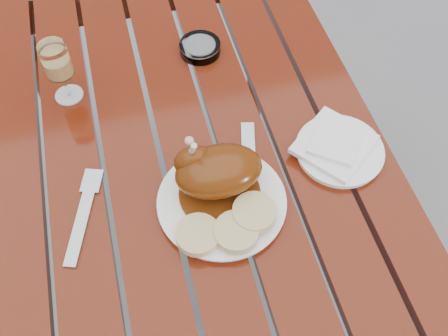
# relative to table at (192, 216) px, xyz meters

# --- Properties ---
(ground) EXTENTS (60.00, 60.00, 0.00)m
(ground) POSITION_rel_table_xyz_m (0.00, 0.00, -0.38)
(ground) COLOR slate
(ground) RESTS_ON ground
(table) EXTENTS (0.80, 1.20, 0.75)m
(table) POSITION_rel_table_xyz_m (0.00, 0.00, 0.00)
(table) COLOR maroon
(table) RESTS_ON ground
(dinner_plate) EXTENTS (0.28, 0.28, 0.02)m
(dinner_plate) POSITION_rel_table_xyz_m (0.03, -0.19, 0.38)
(dinner_plate) COLOR white
(dinner_plate) RESTS_ON table
(roast_duck) EXTENTS (0.16, 0.16, 0.12)m
(roast_duck) POSITION_rel_table_xyz_m (0.03, -0.15, 0.44)
(roast_duck) COLOR #562509
(roast_duck) RESTS_ON dinner_plate
(bread_dumplings) EXTENTS (0.19, 0.11, 0.03)m
(bread_dumplings) POSITION_rel_table_xyz_m (0.03, -0.25, 0.40)
(bread_dumplings) COLOR #DBC686
(bread_dumplings) RESTS_ON dinner_plate
(wine_glass) EXTENTS (0.08, 0.08, 0.14)m
(wine_glass) POSITION_rel_table_xyz_m (-0.22, 0.16, 0.45)
(wine_glass) COLOR #F6C470
(wine_glass) RESTS_ON table
(side_plate) EXTENTS (0.19, 0.19, 0.01)m
(side_plate) POSITION_rel_table_xyz_m (0.29, -0.14, 0.38)
(side_plate) COLOR white
(side_plate) RESTS_ON table
(napkin) EXTENTS (0.19, 0.19, 0.01)m
(napkin) POSITION_rel_table_xyz_m (0.28, -0.13, 0.40)
(napkin) COLOR white
(napkin) RESTS_ON side_plate
(ashtray) EXTENTS (0.13, 0.13, 0.02)m
(ashtray) POSITION_rel_table_xyz_m (0.09, 0.22, 0.39)
(ashtray) COLOR #B2B7BC
(ashtray) RESTS_ON table
(fork) EXTENTS (0.08, 0.19, 0.01)m
(fork) POSITION_rel_table_xyz_m (-0.23, -0.16, 0.38)
(fork) COLOR gray
(fork) RESTS_ON table
(knife) EXTENTS (0.07, 0.20, 0.01)m
(knife) POSITION_rel_table_xyz_m (0.10, -0.15, 0.38)
(knife) COLOR gray
(knife) RESTS_ON table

